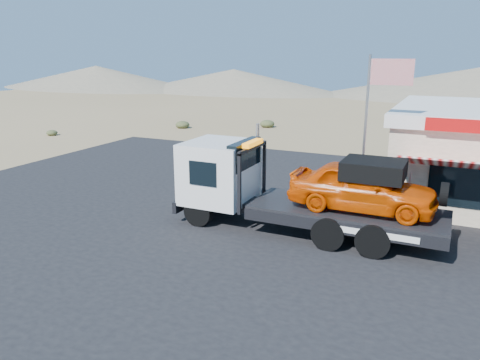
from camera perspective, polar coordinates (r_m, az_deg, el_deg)
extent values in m
plane|color=olive|center=(16.10, -5.72, -6.97)|extent=(120.00, 120.00, 0.00)
cube|color=black|center=(17.83, 4.80, -4.66)|extent=(32.00, 24.00, 0.02)
cylinder|color=black|center=(16.91, -5.07, -3.85)|extent=(1.06, 0.32, 1.06)
cylinder|color=black|center=(18.68, -1.83, -1.92)|extent=(1.06, 0.32, 1.06)
cylinder|color=black|center=(15.22, 10.82, -6.29)|extent=(1.06, 0.58, 1.06)
cylinder|color=black|center=(17.17, 12.60, -3.87)|extent=(1.06, 0.58, 1.06)
cylinder|color=black|center=(14.98, 15.97, -6.99)|extent=(1.06, 0.58, 1.06)
cylinder|color=black|center=(16.96, 17.16, -4.44)|extent=(1.06, 0.58, 1.06)
cube|color=black|center=(16.33, 8.89, -4.09)|extent=(8.71, 1.06, 0.32)
cube|color=white|center=(17.29, -2.50, 1.04)|extent=(2.34, 2.50, 2.23)
cube|color=black|center=(16.68, 0.55, 3.15)|extent=(0.37, 2.12, 0.96)
cube|color=black|center=(16.75, 1.53, 0.39)|extent=(0.11, 2.34, 2.12)
cube|color=orange|center=(16.47, 1.56, 4.50)|extent=(0.27, 1.27, 0.16)
cube|color=black|center=(15.98, 12.96, -3.64)|extent=(6.37, 2.44, 0.16)
imported|color=#D94502|center=(15.64, 14.67, -0.79)|extent=(4.68, 1.88, 1.59)
cube|color=black|center=(15.44, 15.98, 1.23)|extent=(1.91, 1.59, 0.58)
cube|color=red|center=(17.67, 25.84, 5.94)|extent=(2.60, 0.12, 0.45)
cylinder|color=#99999E|center=(16.85, 19.76, -2.75)|extent=(0.08, 0.08, 2.20)
cylinder|color=#99999E|center=(17.79, 14.93, 4.88)|extent=(0.10, 0.10, 6.00)
cube|color=#B20C14|center=(17.42, 17.96, 12.41)|extent=(1.50, 0.02, 0.90)
ellipsoid|color=#3D4324|center=(38.21, -21.96, 5.39)|extent=(0.81, 0.81, 0.44)
ellipsoid|color=#3D4324|center=(39.24, -7.02, 6.76)|extent=(1.16, 1.16, 0.62)
ellipsoid|color=#3D4324|center=(39.44, 3.34, 6.91)|extent=(1.21, 1.21, 0.65)
ellipsoid|color=#3D4324|center=(37.92, 18.92, 5.67)|extent=(0.96, 0.96, 0.52)
cone|color=#726B59|center=(75.36, -0.79, 12.04)|extent=(36.00, 36.00, 3.50)
cone|color=#726B59|center=(86.84, -17.07, 11.92)|extent=(40.00, 40.00, 3.80)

